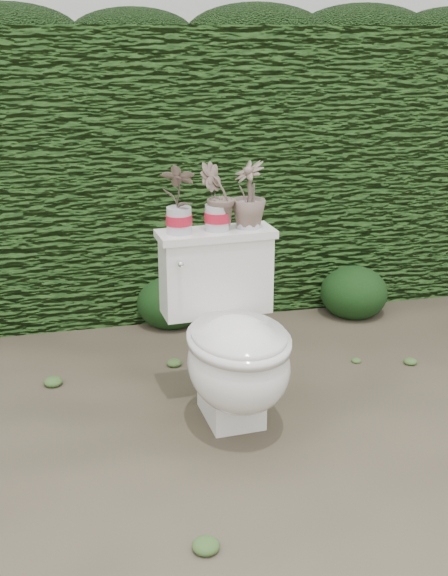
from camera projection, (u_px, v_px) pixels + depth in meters
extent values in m
plane|color=brown|center=(194.00, 418.00, 3.10)|extent=(60.00, 60.00, 0.00)
cube|color=#2F591D|center=(139.00, 168.00, 4.29)|extent=(8.00, 1.00, 1.60)
cube|color=white|center=(231.00, 396.00, 3.08)|extent=(0.24, 0.31, 0.20)
ellipsoid|color=white|center=(238.00, 364.00, 2.92)|extent=(0.44, 0.53, 0.39)
cube|color=white|center=(216.00, 275.00, 3.12)|extent=(0.48, 0.20, 0.34)
cube|color=white|center=(216.00, 234.00, 3.05)|extent=(0.51, 0.22, 0.03)
cylinder|color=silver|center=(179.00, 262.00, 2.95)|extent=(0.02, 0.06, 0.02)
sphere|color=silver|center=(181.00, 264.00, 2.92)|extent=(0.03, 0.03, 0.03)
imported|color=#277A26|center=(179.00, 200.00, 2.96)|extent=(0.17, 0.15, 0.28)
imported|color=#277A26|center=(217.00, 199.00, 3.01)|extent=(0.16, 0.13, 0.27)
imported|color=#277A26|center=(249.00, 197.00, 3.04)|extent=(0.19, 0.19, 0.27)
ellipsoid|color=#1A3B14|center=(171.00, 297.00, 4.07)|extent=(0.39, 0.39, 0.31)
ellipsoid|color=#1A3B14|center=(354.00, 288.00, 4.20)|extent=(0.39, 0.39, 0.31)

